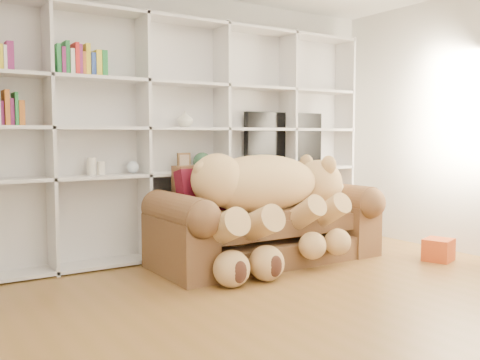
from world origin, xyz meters
TOP-DOWN VIEW (x-y plane):
  - floor at (0.00, 0.00)m, footprint 5.00×5.00m
  - wall_back at (0.00, 2.50)m, footprint 5.00×0.02m
  - bookshelf at (-0.24, 2.36)m, footprint 4.43×0.35m
  - sofa at (0.55, 1.67)m, footprint 2.24×0.97m
  - teddy_bear at (0.45, 1.48)m, footprint 1.85×0.97m
  - throw_pillow at (-0.08, 1.83)m, footprint 0.45×0.27m
  - gift_box at (1.99, 0.73)m, footprint 0.34×0.33m
  - tv at (1.32, 2.35)m, footprint 1.06×0.18m
  - picture_frame at (-0.01, 2.30)m, footprint 0.14×0.03m
  - green_vase at (0.21, 2.30)m, footprint 0.19×0.19m
  - figurine_tall at (-0.96, 2.30)m, footprint 0.10×0.10m
  - figurine_short at (-0.87, 2.30)m, footprint 0.09×0.09m
  - snow_globe at (-0.55, 2.30)m, footprint 0.12×0.12m
  - shelf_vase at (0.01, 2.30)m, footprint 0.18×0.18m

SIDE VIEW (x-z plane):
  - floor at x=0.00m, z-range 0.00..0.00m
  - gift_box at x=1.99m, z-range 0.00..0.22m
  - sofa at x=0.55m, z-range -0.12..0.82m
  - teddy_bear at x=0.45m, z-range 0.14..1.21m
  - throw_pillow at x=-0.08m, z-range 0.47..0.93m
  - figurine_short at x=-0.87m, z-range 0.86..0.99m
  - snow_globe at x=-0.55m, z-range 0.87..0.99m
  - figurine_tall at x=-0.96m, z-range 0.86..1.03m
  - green_vase at x=0.21m, z-range 0.86..1.06m
  - picture_frame at x=-0.01m, z-range 0.87..1.05m
  - tv at x=1.32m, z-range 0.86..1.49m
  - bookshelf at x=-0.24m, z-range 0.11..2.51m
  - wall_back at x=0.00m, z-range 0.00..2.70m
  - shelf_vase at x=0.01m, z-range 1.31..1.48m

